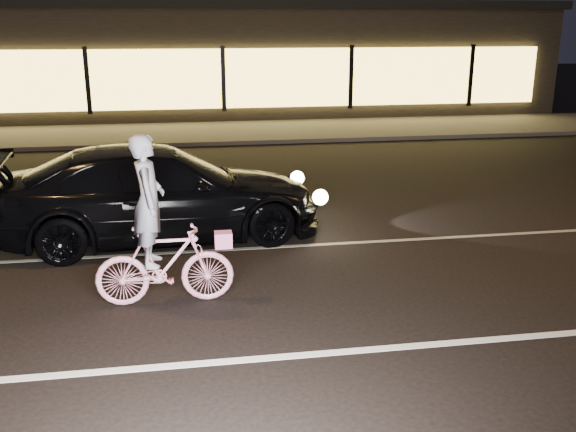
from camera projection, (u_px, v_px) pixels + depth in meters
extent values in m
plane|color=black|center=(303.00, 298.00, 8.40)|extent=(90.00, 90.00, 0.00)
cube|color=silver|center=(328.00, 353.00, 6.99)|extent=(60.00, 0.12, 0.01)
cube|color=gray|center=(280.00, 247.00, 10.29)|extent=(60.00, 0.10, 0.01)
cube|color=#383533|center=(229.00, 132.00, 20.66)|extent=(30.00, 4.00, 0.12)
cube|color=black|center=(216.00, 60.00, 25.76)|extent=(25.00, 8.00, 4.00)
cube|color=black|center=(214.00, 6.00, 25.17)|extent=(25.40, 8.40, 0.30)
cube|color=#FFD559|center=(223.00, 79.00, 22.01)|extent=(23.00, 0.15, 2.00)
cube|color=black|center=(87.00, 81.00, 21.23)|extent=(0.15, 0.08, 2.20)
cube|color=black|center=(223.00, 79.00, 21.93)|extent=(0.15, 0.08, 2.20)
cube|color=black|center=(351.00, 77.00, 22.63)|extent=(0.15, 0.08, 2.20)
cube|color=black|center=(471.00, 75.00, 23.34)|extent=(0.15, 0.08, 2.20)
imported|color=#EA3971|center=(165.00, 265.00, 8.09)|extent=(1.74, 0.49, 1.05)
imported|color=silver|center=(148.00, 201.00, 7.82)|extent=(0.39, 0.60, 1.65)
cube|color=#EC529F|center=(223.00, 240.00, 8.12)|extent=(0.22, 0.18, 0.20)
imported|color=black|center=(160.00, 193.00, 10.54)|extent=(5.48, 2.65, 1.54)
sphere|color=#FFF2BF|center=(297.00, 178.00, 11.83)|extent=(0.26, 0.26, 0.26)
sphere|color=#FFF2BF|center=(320.00, 197.00, 10.53)|extent=(0.26, 0.26, 0.26)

